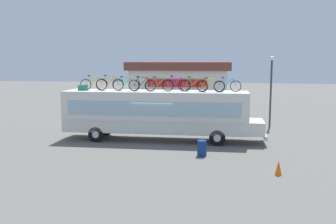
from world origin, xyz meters
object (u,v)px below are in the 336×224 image
at_px(rooftop_bicycle_1, 93,84).
at_px(rooftop_bicycle_4, 142,85).
at_px(luggage_bag_1, 83,88).
at_px(street_lamp, 271,85).
at_px(rooftop_bicycle_6, 176,85).
at_px(bus, 158,112).
at_px(rooftop_bicycle_8, 211,86).
at_px(rooftop_bicycle_2, 110,84).
at_px(traffic_cone, 278,168).
at_px(rooftop_bicycle_7, 194,85).
at_px(trash_bin, 202,148).
at_px(rooftop_bicycle_5, 159,85).
at_px(rooftop_bicycle_3, 126,85).
at_px(rooftop_bicycle_9, 227,85).

bearing_deg(rooftop_bicycle_1, rooftop_bicycle_4, -1.63).
xyz_separation_m(luggage_bag_1, street_lamp, (12.27, 5.75, -0.13)).
bearing_deg(rooftop_bicycle_6, street_lamp, 41.19).
height_order(bus, rooftop_bicycle_8, rooftop_bicycle_8).
bearing_deg(rooftop_bicycle_2, traffic_cone, -34.65).
relative_size(luggage_bag_1, rooftop_bicycle_6, 0.31).
distance_m(bus, rooftop_bicycle_2, 3.55).
bearing_deg(rooftop_bicycle_8, rooftop_bicycle_2, 174.79).
distance_m(rooftop_bicycle_7, rooftop_bicycle_8, 1.15).
bearing_deg(rooftop_bicycle_7, rooftop_bicycle_8, -23.79).
distance_m(rooftop_bicycle_6, trash_bin, 5.10).
bearing_deg(rooftop_bicycle_5, bus, -165.45).
bearing_deg(trash_bin, traffic_cone, -39.19).
distance_m(rooftop_bicycle_4, rooftop_bicycle_8, 4.20).
relative_size(rooftop_bicycle_1, street_lamp, 0.33).
relative_size(rooftop_bicycle_7, rooftop_bicycle_8, 1.03).
distance_m(rooftop_bicycle_5, rooftop_bicycle_6, 1.03).
bearing_deg(traffic_cone, street_lamp, 85.00).
bearing_deg(rooftop_bicycle_1, rooftop_bicycle_5, 2.03).
bearing_deg(street_lamp, rooftop_bicycle_4, -145.10).
relative_size(rooftop_bicycle_3, trash_bin, 2.03).
relative_size(rooftop_bicycle_3, rooftop_bicycle_4, 0.99).
bearing_deg(bus, trash_bin, -50.30).
relative_size(rooftop_bicycle_2, rooftop_bicycle_7, 1.05).
distance_m(rooftop_bicycle_2, rooftop_bicycle_8, 6.40).
bearing_deg(bus, rooftop_bicycle_3, 179.14).
bearing_deg(rooftop_bicycle_7, rooftop_bicycle_4, -174.65).
relative_size(rooftop_bicycle_9, street_lamp, 0.31).
distance_m(rooftop_bicycle_3, street_lamp, 11.06).
relative_size(rooftop_bicycle_8, traffic_cone, 2.49).
bearing_deg(rooftop_bicycle_9, traffic_cone, -71.58).
bearing_deg(luggage_bag_1, rooftop_bicycle_9, 1.78).
bearing_deg(rooftop_bicycle_8, rooftop_bicycle_4, 177.66).
bearing_deg(rooftop_bicycle_6, rooftop_bicycle_4, -171.79).
relative_size(rooftop_bicycle_7, traffic_cone, 2.55).
bearing_deg(rooftop_bicycle_7, rooftop_bicycle_2, 178.75).
bearing_deg(street_lamp, trash_bin, -116.27).
xyz_separation_m(rooftop_bicycle_5, rooftop_bicycle_6, (1.03, 0.06, 0.02)).
distance_m(rooftop_bicycle_7, trash_bin, 4.80).
distance_m(rooftop_bicycle_5, traffic_cone, 9.56).
distance_m(rooftop_bicycle_9, traffic_cone, 7.62).
height_order(rooftop_bicycle_6, rooftop_bicycle_7, rooftop_bicycle_6).
relative_size(rooftop_bicycle_7, rooftop_bicycle_9, 1.03).
distance_m(rooftop_bicycle_3, rooftop_bicycle_8, 5.30).
bearing_deg(rooftop_bicycle_9, rooftop_bicycle_8, -149.45).
bearing_deg(trash_bin, rooftop_bicycle_3, 144.19).
bearing_deg(rooftop_bicycle_9, street_lamp, 59.27).
xyz_separation_m(rooftop_bicycle_4, traffic_cone, (7.37, -6.19, -3.14)).
height_order(bus, rooftop_bicycle_9, rooftop_bicycle_9).
bearing_deg(trash_bin, rooftop_bicycle_7, 101.43).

